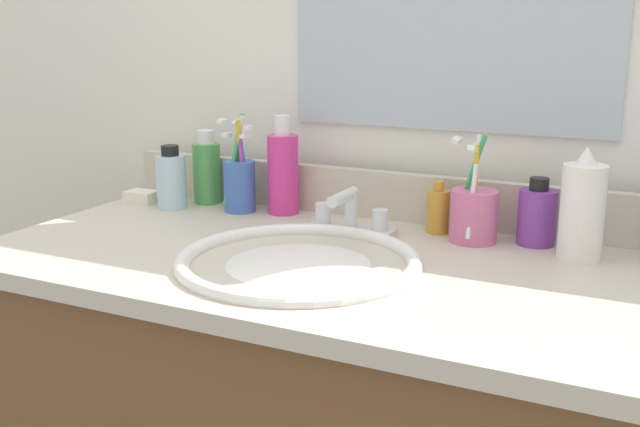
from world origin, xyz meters
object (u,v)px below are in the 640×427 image
(faucet, at_px, (350,218))
(soap_bar, at_px, (142,197))
(bottle_lotion_white, at_px, (582,210))
(bottle_cream_purple, at_px, (537,216))
(cup_pink, at_px, (474,214))
(bottle_toner_green, at_px, (207,170))
(cup_blue_plastic, at_px, (239,182))
(bottle_soap_pink, at_px, (283,172))
(bottle_oil_amber, at_px, (438,211))
(bottle_gel_clear, at_px, (171,180))

(faucet, bearing_deg, soap_bar, 176.62)
(bottle_lotion_white, xyz_separation_m, bottle_cream_purple, (-0.08, 0.06, -0.03))
(bottle_cream_purple, relative_size, cup_pink, 0.61)
(bottle_toner_green, distance_m, bottle_cream_purple, 0.67)
(faucet, relative_size, cup_blue_plastic, 0.83)
(bottle_cream_purple, distance_m, bottle_soap_pink, 0.48)
(cup_blue_plastic, bearing_deg, faucet, -11.83)
(cup_pink, bearing_deg, cup_blue_plastic, 179.14)
(bottle_lotion_white, relative_size, bottle_cream_purple, 1.58)
(bottle_cream_purple, height_order, bottle_oil_amber, bottle_cream_purple)
(faucet, distance_m, soap_bar, 0.48)
(bottle_gel_clear, relative_size, bottle_cream_purple, 1.11)
(bottle_lotion_white, bearing_deg, bottle_soap_pink, 173.95)
(faucet, height_order, bottle_gel_clear, bottle_gel_clear)
(faucet, xyz_separation_m, soap_bar, (-0.48, 0.03, -0.02))
(bottle_lotion_white, bearing_deg, soap_bar, 179.44)
(bottle_lotion_white, xyz_separation_m, bottle_oil_amber, (-0.25, 0.05, -0.04))
(faucet, height_order, cup_pink, cup_pink)
(bottle_lotion_white, xyz_separation_m, bottle_soap_pink, (-0.56, 0.06, 0.00))
(bottle_cream_purple, xyz_separation_m, bottle_soap_pink, (-0.48, 0.00, 0.03))
(bottle_gel_clear, distance_m, bottle_cream_purple, 0.71)
(soap_bar, bearing_deg, bottle_cream_purple, 3.49)
(bottle_gel_clear, relative_size, bottle_soap_pink, 0.66)
(bottle_gel_clear, xyz_separation_m, cup_pink, (0.60, 0.03, -0.01))
(bottle_cream_purple, bearing_deg, faucet, -165.99)
(faucet, distance_m, bottle_oil_amber, 0.16)
(cup_pink, relative_size, cup_blue_plastic, 0.96)
(bottle_cream_purple, relative_size, bottle_oil_amber, 1.22)
(bottle_gel_clear, distance_m, bottle_oil_amber, 0.54)
(bottle_gel_clear, height_order, bottle_soap_pink, bottle_soap_pink)
(bottle_oil_amber, relative_size, cup_blue_plastic, 0.48)
(bottle_cream_purple, xyz_separation_m, cup_pink, (-0.10, -0.03, -0.00))
(bottle_toner_green, relative_size, bottle_oil_amber, 1.61)
(bottle_gel_clear, relative_size, soap_bar, 1.96)
(bottle_oil_amber, distance_m, cup_pink, 0.07)
(bottle_lotion_white, relative_size, cup_blue_plastic, 0.93)
(cup_blue_plastic, bearing_deg, bottle_cream_purple, 2.21)
(bottle_toner_green, distance_m, soap_bar, 0.15)
(bottle_soap_pink, bearing_deg, bottle_lotion_white, -6.05)
(bottle_toner_green, xyz_separation_m, cup_pink, (0.57, -0.04, -0.02))
(bottle_oil_amber, bearing_deg, bottle_toner_green, 178.12)
(bottle_oil_amber, relative_size, soap_bar, 1.45)
(bottle_soap_pink, height_order, cup_pink, bottle_soap_pink)
(faucet, relative_size, soap_bar, 2.50)
(bottle_soap_pink, bearing_deg, bottle_oil_amber, -1.11)
(bottle_cream_purple, bearing_deg, soap_bar, -176.51)
(bottle_toner_green, distance_m, bottle_soap_pink, 0.18)
(bottle_lotion_white, relative_size, bottle_soap_pink, 0.94)
(cup_pink, bearing_deg, bottle_cream_purple, 16.20)
(bottle_lotion_white, xyz_separation_m, bottle_gel_clear, (-0.78, 0.00, -0.02))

